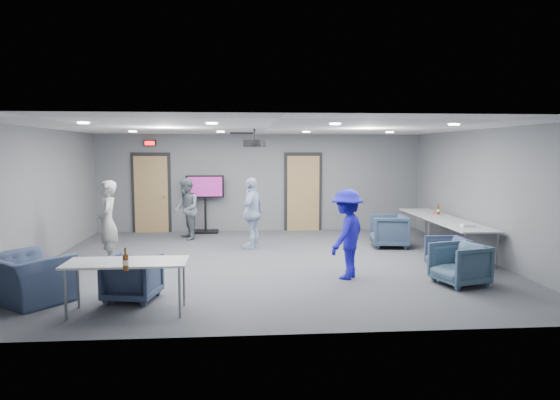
{
  "coord_description": "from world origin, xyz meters",
  "views": [
    {
      "loc": [
        -0.54,
        -9.92,
        2.26
      ],
      "look_at": [
        0.29,
        0.65,
        1.2
      ],
      "focal_mm": 32.0,
      "sensor_mm": 36.0,
      "label": 1
    }
  ],
  "objects": [
    {
      "name": "wrapper",
      "position": [
        3.99,
        -0.35,
        0.76
      ],
      "size": [
        0.25,
        0.17,
        0.06
      ],
      "primitive_type": "cube",
      "rotation": [
        0.0,
        0.0,
        -0.01
      ],
      "color": "silver",
      "rests_on": "table_right_b"
    },
    {
      "name": "floor",
      "position": [
        0.0,
        0.0,
        0.0
      ],
      "size": [
        9.0,
        9.0,
        0.0
      ],
      "primitive_type": "plane",
      "color": "#3E4146",
      "rests_on": "ground"
    },
    {
      "name": "wall_right",
      "position": [
        4.5,
        0.0,
        1.35
      ],
      "size": [
        0.02,
        8.0,
        2.7
      ],
      "primitive_type": "cube",
      "color": "slate",
      "rests_on": "floor"
    },
    {
      "name": "wall_front",
      "position": [
        0.0,
        -4.0,
        1.35
      ],
      "size": [
        9.0,
        0.02,
        2.7
      ],
      "primitive_type": "cube",
      "color": "slate",
      "rests_on": "floor"
    },
    {
      "name": "ceiling",
      "position": [
        0.0,
        0.0,
        2.7
      ],
      "size": [
        9.0,
        9.0,
        0.0
      ],
      "primitive_type": "plane",
      "rotation": [
        3.14,
        0.0,
        0.0
      ],
      "color": "silver",
      "rests_on": "wall_back"
    },
    {
      "name": "bottle_right",
      "position": [
        4.17,
        1.61,
        0.83
      ],
      "size": [
        0.07,
        0.07,
        0.27
      ],
      "color": "#5A2F0F",
      "rests_on": "table_right_a"
    },
    {
      "name": "projector",
      "position": [
        -0.26,
        0.27,
        2.4
      ],
      "size": [
        0.46,
        0.44,
        0.36
      ],
      "rotation": [
        0.0,
        0.0,
        -0.39
      ],
      "color": "black",
      "rests_on": "ceiling"
    },
    {
      "name": "chair_front_a",
      "position": [
        -2.18,
        -2.4,
        0.34
      ],
      "size": [
        0.87,
        0.88,
        0.69
      ],
      "primitive_type": "imported",
      "rotation": [
        0.0,
        0.0,
        2.95
      ],
      "color": "#35415C",
      "rests_on": "floor"
    },
    {
      "name": "person_c",
      "position": [
        -0.29,
        1.49,
        0.82
      ],
      "size": [
        0.74,
        1.04,
        1.64
      ],
      "primitive_type": "imported",
      "rotation": [
        0.0,
        0.0,
        -1.97
      ],
      "color": "silver",
      "rests_on": "floor"
    },
    {
      "name": "hvac_diffuser",
      "position": [
        -0.5,
        2.8,
        2.69
      ],
      "size": [
        0.6,
        0.6,
        0.03
      ],
      "primitive_type": "cube",
      "color": "black",
      "rests_on": "ceiling"
    },
    {
      "name": "chair_right_a",
      "position": [
        2.9,
        1.36,
        0.38
      ],
      "size": [
        0.93,
        0.91,
        0.76
      ],
      "primitive_type": "imported",
      "rotation": [
        0.0,
        0.0,
        -1.7
      ],
      "color": "#324157",
      "rests_on": "floor"
    },
    {
      "name": "table_right_b",
      "position": [
        4.0,
        -0.01,
        0.69
      ],
      "size": [
        0.81,
        1.95,
        0.73
      ],
      "rotation": [
        0.0,
        0.0,
        1.57
      ],
      "color": "#ADB0B2",
      "rests_on": "floor"
    },
    {
      "name": "chair_right_b",
      "position": [
        3.35,
        -0.92,
        0.32
      ],
      "size": [
        0.7,
        0.68,
        0.63
      ],
      "primitive_type": "imported",
      "rotation": [
        0.0,
        0.0,
        -1.57
      ],
      "color": "#374260",
      "rests_on": "floor"
    },
    {
      "name": "person_a",
      "position": [
        -3.18,
        0.06,
        0.83
      ],
      "size": [
        0.52,
        0.68,
        1.67
      ],
      "primitive_type": "imported",
      "rotation": [
        0.0,
        0.0,
        -1.36
      ],
      "color": "gray",
      "rests_on": "floor"
    },
    {
      "name": "door_left",
      "position": [
        -3.0,
        3.95,
        1.07
      ],
      "size": [
        1.06,
        0.17,
        2.24
      ],
      "color": "black",
      "rests_on": "wall_back"
    },
    {
      "name": "chair_right_c",
      "position": [
        3.11,
        -1.95,
        0.35
      ],
      "size": [
        0.95,
        0.94,
        0.7
      ],
      "primitive_type": "imported",
      "rotation": [
        0.0,
        0.0,
        -1.29
      ],
      "color": "#3D5469",
      "rests_on": "floor"
    },
    {
      "name": "table_front_left",
      "position": [
        -2.13,
        -3.0,
        0.68
      ],
      "size": [
        1.66,
        0.7,
        0.73
      ],
      "rotation": [
        0.0,
        0.0,
        0.0
      ],
      "color": "#ADB0B2",
      "rests_on": "floor"
    },
    {
      "name": "table_right_a",
      "position": [
        4.0,
        1.89,
        0.69
      ],
      "size": [
        0.78,
        1.87,
        0.73
      ],
      "rotation": [
        0.0,
        0.0,
        1.57
      ],
      "color": "#ADB0B2",
      "rests_on": "floor"
    },
    {
      "name": "tv_stand",
      "position": [
        -1.52,
        3.75,
        0.89
      ],
      "size": [
        1.03,
        0.49,
        1.58
      ],
      "color": "black",
      "rests_on": "floor"
    },
    {
      "name": "door_right",
      "position": [
        1.2,
        3.95,
        1.07
      ],
      "size": [
        1.06,
        0.17,
        2.24
      ],
      "color": "black",
      "rests_on": "wall_back"
    },
    {
      "name": "downlights",
      "position": [
        0.0,
        0.0,
        2.68
      ],
      "size": [
        6.18,
        3.78,
        0.02
      ],
      "color": "white",
      "rests_on": "ceiling"
    },
    {
      "name": "wall_left",
      "position": [
        -4.5,
        0.0,
        1.35
      ],
      "size": [
        0.02,
        8.0,
        2.7
      ],
      "primitive_type": "cube",
      "color": "slate",
      "rests_on": "floor"
    },
    {
      "name": "snack_box",
      "position": [
        4.15,
        1.67,
        0.75
      ],
      "size": [
        0.19,
        0.15,
        0.04
      ],
      "primitive_type": "cube",
      "rotation": [
        0.0,
        0.0,
        -0.26
      ],
      "color": "#B8582E",
      "rests_on": "table_right_a"
    },
    {
      "name": "exit_sign",
      "position": [
        -3.0,
        3.93,
        2.45
      ],
      "size": [
        0.32,
        0.08,
        0.16
      ],
      "color": "black",
      "rests_on": "wall_back"
    },
    {
      "name": "chair_front_b",
      "position": [
        -3.71,
        -2.4,
        0.36
      ],
      "size": [
        1.48,
        1.46,
        0.73
      ],
      "primitive_type": "imported",
      "rotation": [
        0.0,
        0.0,
        2.46
      ],
      "color": "#394562",
      "rests_on": "floor"
    },
    {
      "name": "person_b",
      "position": [
        -1.93,
        2.75,
        0.78
      ],
      "size": [
        0.79,
        0.9,
        1.56
      ],
      "primitive_type": "imported",
      "rotation": [
        0.0,
        0.0,
        -1.26
      ],
      "color": "slate",
      "rests_on": "floor"
    },
    {
      "name": "wall_back",
      "position": [
        0.0,
        4.0,
        1.35
      ],
      "size": [
        9.0,
        0.02,
        2.7
      ],
      "primitive_type": "cube",
      "color": "slate",
      "rests_on": "floor"
    },
    {
      "name": "person_d",
      "position": [
        1.31,
        -1.37,
        0.79
      ],
      "size": [
        1.06,
        1.18,
        1.58
      ],
      "primitive_type": "imported",
      "rotation": [
        0.0,
        0.0,
        -2.17
      ],
      "color": "#1E1CB7",
      "rests_on": "floor"
    },
    {
      "name": "bottle_front",
      "position": [
        -2.02,
        -3.53,
        0.84
      ],
      "size": [
        0.08,
        0.08,
        0.29
      ],
      "color": "#5A2F0F",
      "rests_on": "table_front_left"
    }
  ]
}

